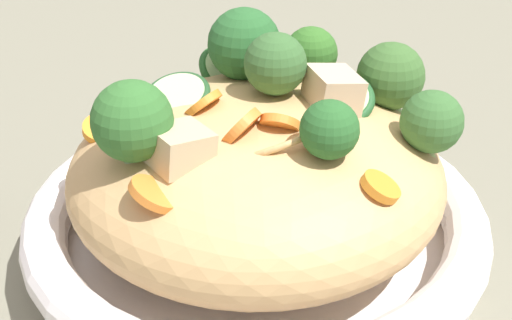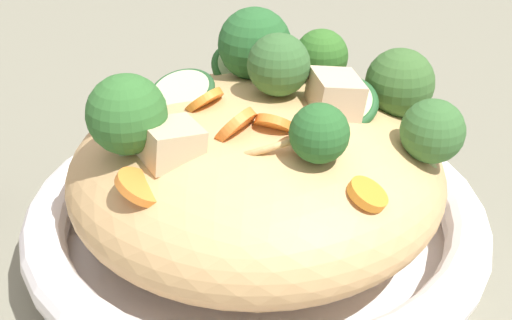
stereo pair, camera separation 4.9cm
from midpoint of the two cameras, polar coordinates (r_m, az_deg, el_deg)
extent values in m
plane|color=gray|center=(0.53, 2.65, -7.39)|extent=(3.00, 3.00, 0.00)
cylinder|color=white|center=(0.53, 2.67, -6.57)|extent=(0.30, 0.30, 0.02)
torus|color=white|center=(0.51, 2.74, -4.36)|extent=(0.31, 0.31, 0.03)
ellipsoid|color=tan|center=(0.49, 2.83, -1.07)|extent=(0.24, 0.24, 0.10)
torus|color=tan|center=(0.51, 9.40, 3.16)|extent=(0.07, 0.07, 0.03)
torus|color=tan|center=(0.46, 4.23, 1.39)|extent=(0.09, 0.09, 0.03)
cone|color=#95B46E|center=(0.53, 7.49, 5.62)|extent=(0.02, 0.02, 0.02)
sphere|color=#346A26|center=(0.52, 7.65, 7.71)|extent=(0.04, 0.04, 0.04)
cone|color=#9AB070|center=(0.53, 2.56, 6.23)|extent=(0.02, 0.02, 0.01)
sphere|color=#285F2C|center=(0.52, 2.62, 8.66)|extent=(0.06, 0.06, 0.05)
cone|color=#96B975|center=(0.52, 13.19, 3.34)|extent=(0.03, 0.03, 0.02)
sphere|color=#3C662F|center=(0.51, 13.49, 5.61)|extent=(0.06, 0.06, 0.05)
cone|color=#9AB169|center=(0.48, 15.71, -0.36)|extent=(0.02, 0.02, 0.02)
sphere|color=#396832|center=(0.47, 16.09, 2.02)|extent=(0.05, 0.05, 0.04)
cone|color=#99AC77|center=(0.45, -6.39, 0.50)|extent=(0.03, 0.03, 0.02)
sphere|color=#336B2E|center=(0.44, -6.58, 3.36)|extent=(0.06, 0.06, 0.05)
cone|color=#8CB577|center=(0.49, 4.56, 4.62)|extent=(0.02, 0.02, 0.02)
sphere|color=#386532|center=(0.48, 4.67, 7.10)|extent=(0.04, 0.04, 0.04)
cone|color=#8EB76E|center=(0.43, 7.94, -0.21)|extent=(0.02, 0.02, 0.01)
sphere|color=#29602A|center=(0.42, 8.12, 1.91)|extent=(0.05, 0.05, 0.03)
cylinder|color=orange|center=(0.47, -0.97, 4.35)|extent=(0.03, 0.03, 0.02)
cylinder|color=orange|center=(0.50, -8.50, 2.85)|extent=(0.03, 0.03, 0.01)
cylinder|color=orange|center=(0.42, 11.71, -2.64)|extent=(0.03, 0.03, 0.02)
cylinder|color=orange|center=(0.45, 4.57, 2.56)|extent=(0.02, 0.02, 0.02)
cylinder|color=orange|center=(0.42, -5.40, -2.15)|extent=(0.04, 0.04, 0.02)
cylinder|color=orange|center=(0.44, 1.60, 2.43)|extent=(0.03, 0.03, 0.03)
cylinder|color=#C2E19E|center=(0.49, 9.49, 4.16)|extent=(0.04, 0.04, 0.02)
torus|color=#23552A|center=(0.49, 9.49, 4.16)|extent=(0.05, 0.05, 0.03)
cylinder|color=beige|center=(0.50, -2.79, 5.09)|extent=(0.05, 0.05, 0.02)
torus|color=#254F28|center=(0.50, -2.79, 5.09)|extent=(0.05, 0.05, 0.02)
cylinder|color=#C2E29C|center=(0.55, 1.04, 6.81)|extent=(0.04, 0.04, 0.03)
torus|color=#245824|center=(0.55, 1.04, 6.81)|extent=(0.04, 0.05, 0.03)
cube|color=beige|center=(0.48, 8.83, 4.45)|extent=(0.05, 0.05, 0.03)
cube|color=#C8B189|center=(0.43, -3.19, 1.13)|extent=(0.04, 0.05, 0.03)
camera|label=1|loc=(0.02, -87.14, 1.68)|focal=53.14mm
camera|label=2|loc=(0.02, 92.86, -1.68)|focal=53.14mm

